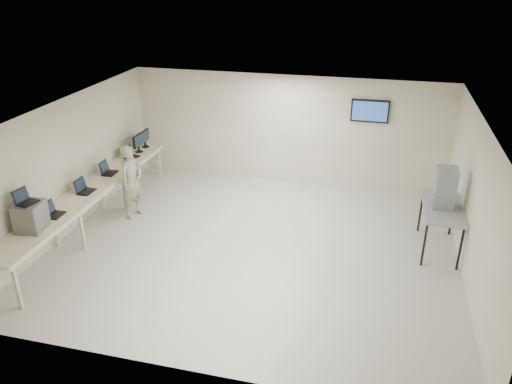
% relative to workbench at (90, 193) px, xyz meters
% --- Properties ---
extents(room, '(8.01, 7.01, 2.81)m').
position_rel_workbench_xyz_m(room, '(3.62, 0.06, 0.58)').
color(room, beige).
rests_on(room, ground).
extents(workbench, '(0.76, 6.00, 0.90)m').
position_rel_workbench_xyz_m(workbench, '(0.00, 0.00, 0.00)').
color(workbench, beige).
rests_on(workbench, ground).
extents(equipment_box, '(0.50, 0.55, 0.52)m').
position_rel_workbench_xyz_m(equipment_box, '(-0.06, -1.80, 0.33)').
color(equipment_box, slate).
rests_on(equipment_box, workbench).
extents(laptop_on_box, '(0.33, 0.38, 0.27)m').
position_rel_workbench_xyz_m(laptop_on_box, '(-0.12, -1.80, 0.66)').
color(laptop_on_box, black).
rests_on(laptop_on_box, equipment_box).
extents(laptop_0, '(0.30, 0.36, 0.28)m').
position_rel_workbench_xyz_m(laptop_0, '(-0.04, -1.24, 0.15)').
color(laptop_0, black).
rests_on(laptop_0, workbench).
extents(laptop_1, '(0.32, 0.38, 0.29)m').
position_rel_workbench_xyz_m(laptop_1, '(-0.05, -0.14, 0.15)').
color(laptop_1, black).
rests_on(laptop_1, workbench).
extents(laptop_2, '(0.32, 0.38, 0.29)m').
position_rel_workbench_xyz_m(laptop_2, '(-0.07, 0.89, 0.15)').
color(laptop_2, black).
rests_on(laptop_2, workbench).
extents(laptop_3, '(0.39, 0.42, 0.28)m').
position_rel_workbench_xyz_m(laptop_3, '(-0.06, 1.94, 0.15)').
color(laptop_3, black).
rests_on(laptop_3, workbench).
extents(monitor_near, '(0.21, 0.46, 0.46)m').
position_rel_workbench_xyz_m(monitor_near, '(-0.01, 2.36, 0.35)').
color(monitor_near, black).
rests_on(monitor_near, workbench).
extents(monitor_far, '(0.20, 0.45, 0.45)m').
position_rel_workbench_xyz_m(monitor_far, '(-0.01, 2.74, 0.34)').
color(monitor_far, black).
rests_on(monitor_far, workbench).
extents(soldier, '(0.54, 0.70, 1.69)m').
position_rel_workbench_xyz_m(soldier, '(0.61, 0.71, 0.02)').
color(soldier, slate).
rests_on(soldier, ground).
extents(side_table, '(0.74, 1.59, 0.95)m').
position_rel_workbench_xyz_m(side_table, '(7.19, 0.83, 0.06)').
color(side_table, gray).
rests_on(side_table, ground).
extents(storage_bins, '(0.38, 0.42, 0.80)m').
position_rel_workbench_xyz_m(storage_bins, '(7.17, 0.83, 0.53)').
color(storage_bins, '#9198A3').
rests_on(storage_bins, side_table).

